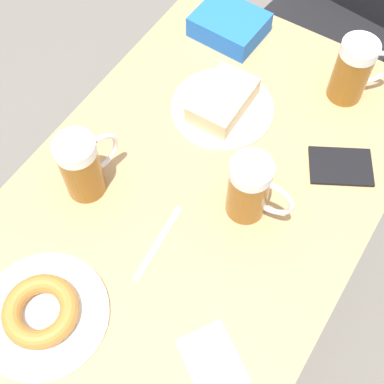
{
  "coord_description": "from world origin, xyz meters",
  "views": [
    {
      "loc": [
        0.27,
        -0.43,
        1.64
      ],
      "look_at": [
        0.0,
        0.0,
        0.75
      ],
      "focal_mm": 50.0,
      "sensor_mm": 36.0,
      "label": 1
    }
  ],
  "objects_px": {
    "beer_mug_center": "(250,189)",
    "fork": "(159,244)",
    "chair": "(337,6)",
    "napkin_folded": "(213,361)",
    "plate_with_cake": "(223,104)",
    "beer_mug_right": "(354,70)",
    "blue_pouch": "(229,25)",
    "plate_with_donut": "(42,313)",
    "passport_near_edge": "(341,166)",
    "beer_mug_left": "(82,166)"
  },
  "relations": [
    {
      "from": "beer_mug_center",
      "to": "fork",
      "type": "relative_size",
      "value": 0.88
    },
    {
      "from": "chair",
      "to": "napkin_folded",
      "type": "distance_m",
      "value": 1.18
    },
    {
      "from": "plate_with_cake",
      "to": "fork",
      "type": "bearing_deg",
      "value": -79.16
    },
    {
      "from": "beer_mug_right",
      "to": "napkin_folded",
      "type": "distance_m",
      "value": 0.66
    },
    {
      "from": "plate_with_cake",
      "to": "beer_mug_center",
      "type": "relative_size",
      "value": 1.49
    },
    {
      "from": "fork",
      "to": "blue_pouch",
      "type": "height_order",
      "value": "blue_pouch"
    },
    {
      "from": "plate_with_cake",
      "to": "plate_with_donut",
      "type": "bearing_deg",
      "value": -92.94
    },
    {
      "from": "beer_mug_center",
      "to": "passport_near_edge",
      "type": "distance_m",
      "value": 0.23
    },
    {
      "from": "chair",
      "to": "beer_mug_right",
      "type": "distance_m",
      "value": 0.59
    },
    {
      "from": "beer_mug_left",
      "to": "passport_near_edge",
      "type": "height_order",
      "value": "beer_mug_left"
    },
    {
      "from": "beer_mug_center",
      "to": "passport_near_edge",
      "type": "height_order",
      "value": "beer_mug_center"
    },
    {
      "from": "blue_pouch",
      "to": "beer_mug_center",
      "type": "bearing_deg",
      "value": -55.17
    },
    {
      "from": "napkin_folded",
      "to": "fork",
      "type": "distance_m",
      "value": 0.23
    },
    {
      "from": "chair",
      "to": "beer_mug_center",
      "type": "height_order",
      "value": "beer_mug_center"
    },
    {
      "from": "beer_mug_left",
      "to": "napkin_folded",
      "type": "relative_size",
      "value": 1.04
    },
    {
      "from": "passport_near_edge",
      "to": "beer_mug_left",
      "type": "bearing_deg",
      "value": -142.55
    },
    {
      "from": "chair",
      "to": "plate_with_donut",
      "type": "height_order",
      "value": "chair"
    },
    {
      "from": "passport_near_edge",
      "to": "blue_pouch",
      "type": "relative_size",
      "value": 0.94
    },
    {
      "from": "beer_mug_left",
      "to": "blue_pouch",
      "type": "bearing_deg",
      "value": 87.76
    },
    {
      "from": "plate_with_donut",
      "to": "fork",
      "type": "xyz_separation_m",
      "value": [
        0.09,
        0.22,
        -0.01
      ]
    },
    {
      "from": "beer_mug_center",
      "to": "napkin_folded",
      "type": "relative_size",
      "value": 1.04
    },
    {
      "from": "plate_with_cake",
      "to": "passport_near_edge",
      "type": "xyz_separation_m",
      "value": [
        0.28,
        0.0,
        -0.02
      ]
    },
    {
      "from": "beer_mug_left",
      "to": "blue_pouch",
      "type": "relative_size",
      "value": 0.91
    },
    {
      "from": "chair",
      "to": "plate_with_cake",
      "type": "bearing_deg",
      "value": -84.0
    },
    {
      "from": "beer_mug_right",
      "to": "fork",
      "type": "relative_size",
      "value": 0.88
    },
    {
      "from": "napkin_folded",
      "to": "fork",
      "type": "bearing_deg",
      "value": 146.53
    },
    {
      "from": "plate_with_donut",
      "to": "beer_mug_center",
      "type": "distance_m",
      "value": 0.42
    },
    {
      "from": "chair",
      "to": "blue_pouch",
      "type": "height_order",
      "value": "chair"
    },
    {
      "from": "passport_near_edge",
      "to": "chair",
      "type": "bearing_deg",
      "value": 111.43
    },
    {
      "from": "beer_mug_right",
      "to": "passport_near_edge",
      "type": "distance_m",
      "value": 0.21
    },
    {
      "from": "napkin_folded",
      "to": "passport_near_edge",
      "type": "height_order",
      "value": "passport_near_edge"
    },
    {
      "from": "beer_mug_right",
      "to": "blue_pouch",
      "type": "relative_size",
      "value": 0.91
    },
    {
      "from": "beer_mug_left",
      "to": "beer_mug_right",
      "type": "height_order",
      "value": "same"
    },
    {
      "from": "napkin_folded",
      "to": "beer_mug_left",
      "type": "bearing_deg",
      "value": 157.62
    },
    {
      "from": "chair",
      "to": "beer_mug_right",
      "type": "bearing_deg",
      "value": -61.36
    },
    {
      "from": "plate_with_cake",
      "to": "napkin_folded",
      "type": "relative_size",
      "value": 1.55
    },
    {
      "from": "fork",
      "to": "blue_pouch",
      "type": "distance_m",
      "value": 0.57
    },
    {
      "from": "plate_with_donut",
      "to": "passport_near_edge",
      "type": "distance_m",
      "value": 0.64
    },
    {
      "from": "beer_mug_center",
      "to": "blue_pouch",
      "type": "distance_m",
      "value": 0.47
    },
    {
      "from": "fork",
      "to": "passport_near_edge",
      "type": "height_order",
      "value": "passport_near_edge"
    },
    {
      "from": "plate_with_donut",
      "to": "beer_mug_left",
      "type": "bearing_deg",
      "value": 111.16
    },
    {
      "from": "plate_with_donut",
      "to": "napkin_folded",
      "type": "bearing_deg",
      "value": 17.61
    },
    {
      "from": "beer_mug_left",
      "to": "blue_pouch",
      "type": "xyz_separation_m",
      "value": [
        0.02,
        0.51,
        -0.05
      ]
    },
    {
      "from": "plate_with_cake",
      "to": "plate_with_donut",
      "type": "height_order",
      "value": "plate_with_cake"
    },
    {
      "from": "plate_with_cake",
      "to": "blue_pouch",
      "type": "xyz_separation_m",
      "value": [
        -0.11,
        0.21,
        0.01
      ]
    },
    {
      "from": "plate_with_cake",
      "to": "beer_mug_center",
      "type": "bearing_deg",
      "value": -47.86
    },
    {
      "from": "chair",
      "to": "beer_mug_right",
      "type": "xyz_separation_m",
      "value": [
        0.19,
        -0.49,
        0.28
      ]
    },
    {
      "from": "chair",
      "to": "beer_mug_center",
      "type": "distance_m",
      "value": 0.91
    },
    {
      "from": "beer_mug_right",
      "to": "blue_pouch",
      "type": "bearing_deg",
      "value": 176.12
    },
    {
      "from": "plate_with_cake",
      "to": "fork",
      "type": "xyz_separation_m",
      "value": [
        0.06,
        -0.34,
        -0.02
      ]
    }
  ]
}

